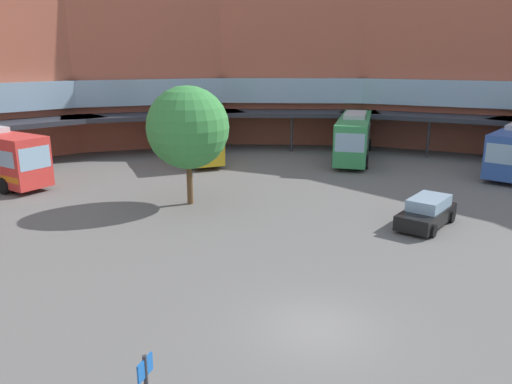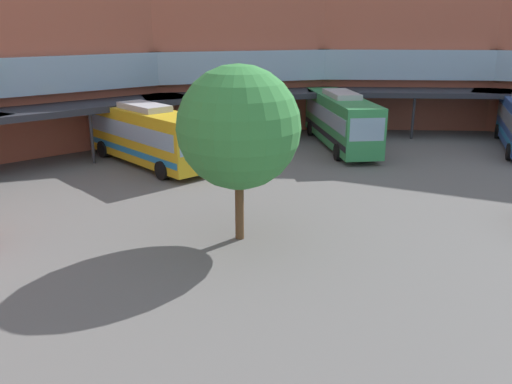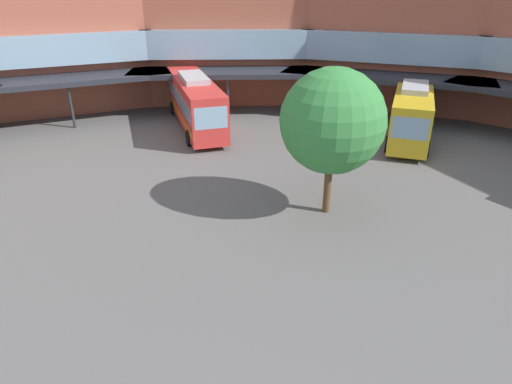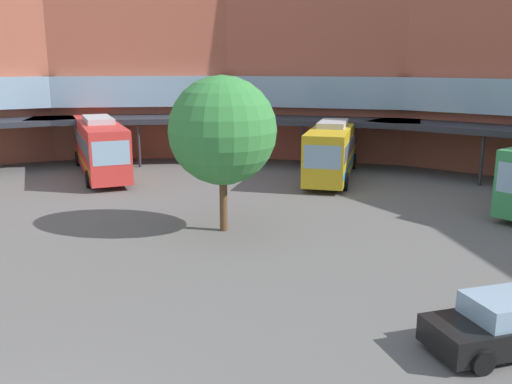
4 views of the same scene
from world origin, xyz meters
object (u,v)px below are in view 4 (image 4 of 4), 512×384
at_px(bus_0, 100,146).
at_px(bus_6, 332,149).
at_px(parked_car, 509,323).
at_px(plaza_tree, 222,131).

distance_m(bus_0, bus_6, 15.92).
relative_size(bus_0, parked_car, 2.34).
bearing_deg(parked_car, plaza_tree, -69.06).
distance_m(bus_0, parked_car, 29.74).
distance_m(bus_6, plaza_tree, 13.91).
height_order(bus_0, bus_6, bus_0).
xyz_separation_m(bus_0, parked_car, (23.31, -18.42, -1.29)).
bearing_deg(bus_6, plaza_tree, -14.97).
relative_size(bus_6, plaza_tree, 1.51).
bearing_deg(bus_0, bus_6, 63.85).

